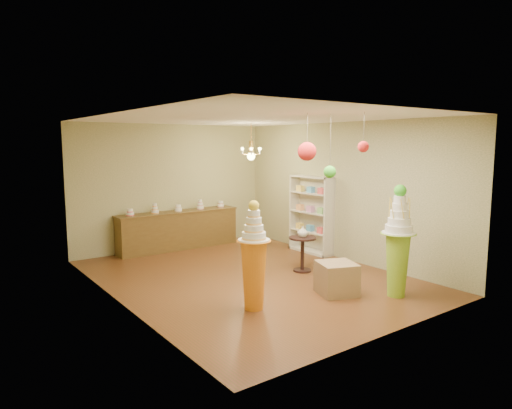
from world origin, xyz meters
TOP-DOWN VIEW (x-y plane):
  - floor at (0.00, 0.00)m, footprint 6.50×6.50m
  - ceiling at (0.00, 0.00)m, footprint 6.50×6.50m
  - wall_back at (0.00, 3.25)m, footprint 5.00×0.04m
  - wall_front at (0.00, -3.25)m, footprint 5.00×0.04m
  - wall_left at (-2.50, 0.00)m, footprint 0.04×6.50m
  - wall_right at (2.50, 0.00)m, footprint 0.04×6.50m
  - pedestal_green at (1.35, -2.34)m, footprint 0.67×0.67m
  - pedestal_orange at (-0.92, -1.42)m, footprint 0.60×0.60m
  - burlap_riser at (0.62, -1.68)m, footprint 0.77×0.77m
  - sideboard at (0.00, 2.97)m, footprint 3.04×0.54m
  - shelving_unit at (2.34, 0.80)m, footprint 0.33×1.20m
  - round_table at (1.09, -0.29)m, footprint 0.72×0.72m
  - vase at (1.09, -0.29)m, footprint 0.23×0.23m
  - pom_red_left at (-0.12, -1.69)m, footprint 0.29×0.29m
  - pom_green_mid at (0.35, -1.73)m, footprint 0.20×0.20m
  - pom_red_right at (0.38, -2.38)m, footprint 0.17×0.17m
  - chandelier at (1.18, 1.60)m, footprint 0.58×0.58m

SIDE VIEW (x-z plane):
  - floor at x=0.00m, z-range 0.00..0.00m
  - burlap_riser at x=0.62m, z-range 0.00..0.54m
  - round_table at x=1.09m, z-range 0.10..0.80m
  - sideboard at x=0.00m, z-range -0.10..1.06m
  - pedestal_orange at x=-0.92m, z-range -0.16..1.53m
  - pedestal_green at x=1.35m, z-range -0.16..1.72m
  - vase at x=1.09m, z-range 0.70..0.91m
  - shelving_unit at x=2.34m, z-range 0.00..1.80m
  - wall_back at x=0.00m, z-range 0.00..3.00m
  - wall_front at x=0.00m, z-range 0.00..3.00m
  - wall_left at x=-2.50m, z-range 0.00..3.00m
  - wall_right at x=2.50m, z-range 0.00..3.00m
  - pom_green_mid at x=0.35m, z-range 1.58..2.60m
  - chandelier at x=1.18m, z-range 1.88..2.73m
  - pom_red_left at x=-0.12m, z-range 2.05..2.78m
  - pom_red_right at x=0.38m, z-range 2.20..2.79m
  - ceiling at x=0.00m, z-range 3.00..3.00m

